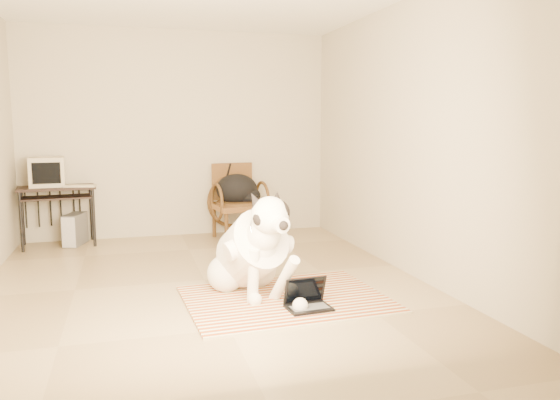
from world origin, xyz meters
name	(u,v)px	position (x,y,z in m)	size (l,w,h in m)	color
floor	(204,280)	(0.00, 0.00, 0.00)	(4.50, 4.50, 0.00)	tan
wall_back	(179,134)	(0.00, 2.25, 1.35)	(4.50, 4.50, 0.00)	#BFB39C
wall_front	(258,150)	(0.00, -2.25, 1.35)	(4.50, 4.50, 0.00)	#BFB39C
wall_right	(396,137)	(2.00, 0.00, 1.35)	(4.50, 4.50, 0.00)	#BFB39C
rug	(286,299)	(0.58, -0.80, 0.01)	(1.74, 1.36, 0.02)	#B13708
dog	(252,252)	(0.34, -0.59, 0.39)	(0.70, 1.29, 0.99)	white
laptop	(307,301)	(0.68, -1.08, 0.08)	(0.37, 0.28, 0.25)	black
computer_desk	(57,195)	(-1.51, 1.96, 0.63)	(0.93, 0.59, 0.73)	black
crt_monitor	(47,172)	(-1.61, 2.01, 0.91)	(0.43, 0.41, 0.35)	#B8AB90
desk_keyboard	(80,186)	(-1.23, 1.85, 0.75)	(0.37, 0.14, 0.02)	#B8AB90
pc_tower	(75,229)	(-1.32, 1.97, 0.19)	(0.29, 0.45, 0.39)	#4D4D4F
rattan_chair	(238,201)	(0.70, 1.81, 0.49)	(0.72, 0.70, 0.97)	brown
backpack	(239,190)	(0.71, 1.81, 0.63)	(0.57, 0.44, 0.40)	black
sneaker_left	(232,251)	(0.45, 0.94, 0.04)	(0.15, 0.29, 0.10)	white
sneaker_right	(254,251)	(0.69, 0.83, 0.05)	(0.22, 0.33, 0.11)	white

